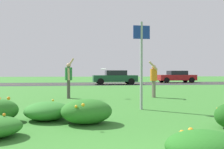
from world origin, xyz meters
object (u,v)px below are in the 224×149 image
Objects in this scene: person_thrower_green_shirt at (69,77)px; person_catcher_orange_shirt at (154,78)px; frisbee_white at (103,69)px; sign_post_near_path at (141,57)px; car_dark_green_center_left at (115,77)px; car_red_leftmost at (176,77)px.

person_catcher_orange_shirt is at bearing -2.58° from person_thrower_green_shirt.
person_catcher_orange_shirt reaches higher than frisbee_white.
sign_post_near_path is at bearing -78.58° from frisbee_white.
sign_post_near_path reaches higher than person_thrower_green_shirt.
car_dark_green_center_left is (0.15, 13.50, -0.23)m from person_catcher_orange_shirt.
person_catcher_orange_shirt is at bearing 66.76° from sign_post_near_path.
frisbee_white is 13.44m from car_dark_green_center_left.
person_thrower_green_shirt reaches higher than frisbee_white.
sign_post_near_path is at bearing -95.85° from car_dark_green_center_left.
sign_post_near_path reaches higher than car_red_leftmost.
frisbee_white is (1.69, 0.15, 0.40)m from person_thrower_green_shirt.
car_red_leftmost is at bearing 57.13° from frisbee_white.
sign_post_near_path is 4.76m from person_thrower_green_shirt.
person_thrower_green_shirt is 1.08× the size of person_catcher_orange_shirt.
car_red_leftmost reaches higher than frisbee_white.
sign_post_near_path reaches higher than car_dark_green_center_left.
sign_post_near_path is 1.50× the size of person_thrower_green_shirt.
car_dark_green_center_left is (4.29, 13.32, -0.27)m from person_thrower_green_shirt.
frisbee_white is 19.70m from car_red_leftmost.
person_catcher_orange_shirt is (4.14, -0.19, -0.04)m from person_thrower_green_shirt.
car_red_leftmost is at bearing 64.50° from sign_post_near_path.
car_red_leftmost is (8.23, 16.87, -0.23)m from person_catcher_orange_shirt.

